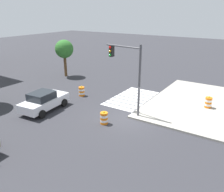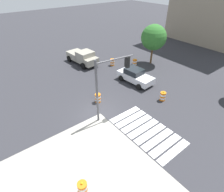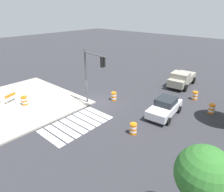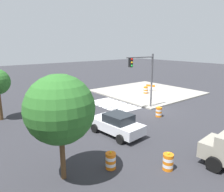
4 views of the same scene
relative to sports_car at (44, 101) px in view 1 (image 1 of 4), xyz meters
The scene contains 9 objects.
ground_plane 7.10m from the sports_car, 69.86° to the right, with size 120.00×120.00×0.00m, color #2D2D33.
sidewalk_corner 15.20m from the sports_car, 56.27° to the right, with size 12.00×12.00×0.15m, color #9E998E.
crosswalk_stripes 8.08m from the sports_car, 36.88° to the right, with size 5.85×3.20×0.02m.
sports_car is the anchor object (origin of this frame).
traffic_barrel_near_corner 4.41m from the sports_car, ahead, with size 0.56×0.56×1.02m.
traffic_barrel_median_near 5.69m from the sports_car, 83.52° to the right, with size 0.56×0.56×1.02m.
traffic_barrel_on_sidewalk 13.80m from the sports_car, 56.27° to the right, with size 0.56×0.56×1.02m.
traffic_light_pole 7.53m from the sports_car, 62.54° to the right, with size 0.65×3.27×5.50m.
street_tree_streetside_mid 11.07m from the sports_car, 33.99° to the left, with size 2.24×2.24×4.55m.
Camera 1 is at (-14.52, -7.97, 7.93)m, focal length 37.48 mm.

